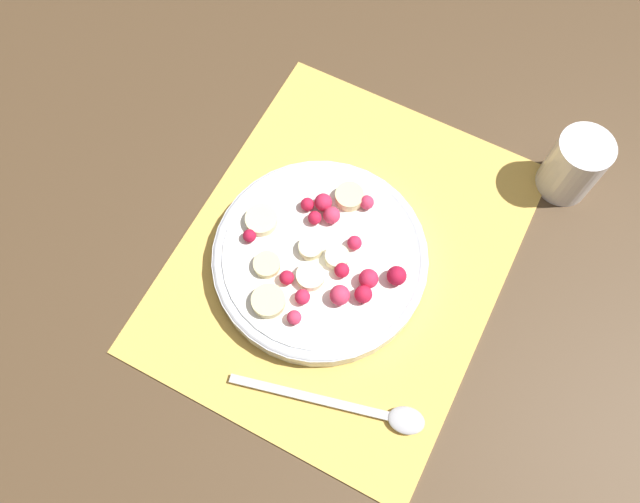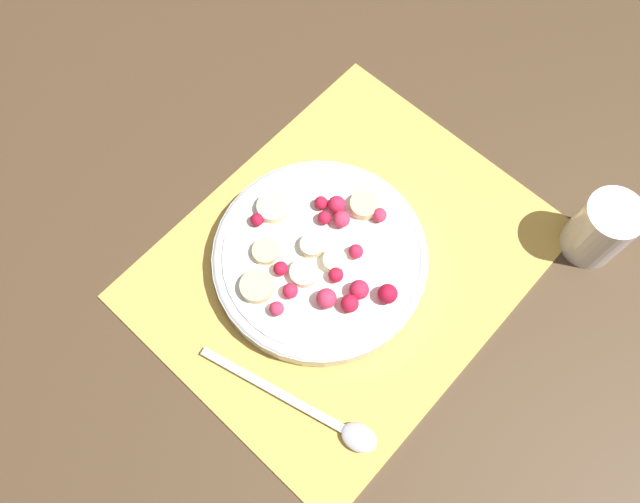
{
  "view_description": "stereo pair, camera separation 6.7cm",
  "coord_description": "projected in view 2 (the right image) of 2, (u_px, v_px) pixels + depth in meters",
  "views": [
    {
      "loc": [
        0.25,
        0.1,
        0.66
      ],
      "look_at": [
        0.02,
        -0.02,
        0.04
      ],
      "focal_mm": 35.0,
      "sensor_mm": 36.0,
      "label": 1
    },
    {
      "loc": [
        0.21,
        0.15,
        0.66
      ],
      "look_at": [
        0.02,
        -0.02,
        0.04
      ],
      "focal_mm": 35.0,
      "sensor_mm": 36.0,
      "label": 2
    }
  ],
  "objects": [
    {
      "name": "ground_plane",
      "position": [
        345.0,
        262.0,
        0.71
      ],
      "size": [
        3.0,
        3.0,
        0.0
      ],
      "primitive_type": "plane",
      "color": "#4C3823"
    },
    {
      "name": "placemat",
      "position": [
        345.0,
        261.0,
        0.71
      ],
      "size": [
        0.43,
        0.35,
        0.01
      ],
      "color": "#E0B251",
      "rests_on": "ground_plane"
    },
    {
      "name": "fruit_bowl",
      "position": [
        320.0,
        257.0,
        0.69
      ],
      "size": [
        0.24,
        0.24,
        0.05
      ],
      "color": "silver",
      "rests_on": "placemat"
    },
    {
      "name": "spoon",
      "position": [
        322.0,
        417.0,
        0.64
      ],
      "size": [
        0.07,
        0.2,
        0.01
      ],
      "rotation": [
        0.0,
        0.0,
        1.82
      ],
      "color": "#B2B2B7",
      "rests_on": "placemat"
    },
    {
      "name": "drinking_glass",
      "position": [
        601.0,
        229.0,
        0.68
      ],
      "size": [
        0.06,
        0.06,
        0.08
      ],
      "color": "white",
      "rests_on": "ground_plane"
    }
  ]
}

